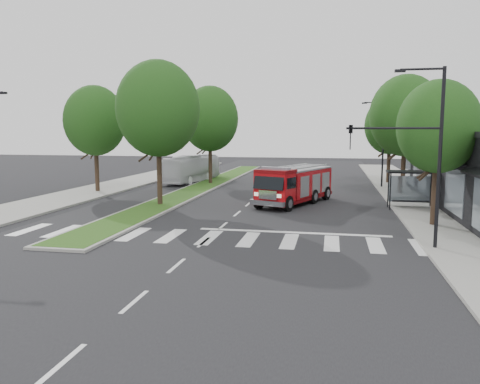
# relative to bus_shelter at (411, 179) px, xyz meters

# --- Properties ---
(ground) EXTENTS (140.00, 140.00, 0.00)m
(ground) POSITION_rel_bus_shelter_xyz_m (-11.20, -8.15, -2.04)
(ground) COLOR black
(ground) RESTS_ON ground
(sidewalk_right) EXTENTS (5.00, 80.00, 0.15)m
(sidewalk_right) POSITION_rel_bus_shelter_xyz_m (1.30, 1.85, -1.96)
(sidewalk_right) COLOR gray
(sidewalk_right) RESTS_ON ground
(sidewalk_left) EXTENTS (5.00, 80.00, 0.15)m
(sidewalk_left) POSITION_rel_bus_shelter_xyz_m (-25.70, 1.85, -1.96)
(sidewalk_left) COLOR gray
(sidewalk_left) RESTS_ON ground
(median) EXTENTS (3.00, 50.00, 0.15)m
(median) POSITION_rel_bus_shelter_xyz_m (-17.20, 9.85, -1.96)
(median) COLOR gray
(median) RESTS_ON ground
(bus_shelter) EXTENTS (3.20, 1.60, 2.61)m
(bus_shelter) POSITION_rel_bus_shelter_xyz_m (0.00, 0.00, 0.00)
(bus_shelter) COLOR black
(bus_shelter) RESTS_ON ground
(tree_right_near) EXTENTS (4.40, 4.40, 8.05)m
(tree_right_near) POSITION_rel_bus_shelter_xyz_m (0.30, -6.15, 3.47)
(tree_right_near) COLOR black
(tree_right_near) RESTS_ON ground
(tree_right_mid) EXTENTS (5.60, 5.60, 9.72)m
(tree_right_mid) POSITION_rel_bus_shelter_xyz_m (0.30, 5.85, 4.45)
(tree_right_mid) COLOR black
(tree_right_mid) RESTS_ON ground
(tree_right_far) EXTENTS (5.00, 5.00, 8.73)m
(tree_right_far) POSITION_rel_bus_shelter_xyz_m (0.30, 15.85, 3.80)
(tree_right_far) COLOR black
(tree_right_far) RESTS_ON ground
(tree_median_near) EXTENTS (5.80, 5.80, 10.16)m
(tree_median_near) POSITION_rel_bus_shelter_xyz_m (-17.20, -2.15, 4.77)
(tree_median_near) COLOR black
(tree_median_near) RESTS_ON ground
(tree_median_far) EXTENTS (5.60, 5.60, 9.72)m
(tree_median_far) POSITION_rel_bus_shelter_xyz_m (-17.20, 11.85, 4.45)
(tree_median_far) COLOR black
(tree_median_far) RESTS_ON ground
(tree_left_mid) EXTENTS (5.20, 5.20, 9.16)m
(tree_left_mid) POSITION_rel_bus_shelter_xyz_m (-25.20, 3.85, 4.12)
(tree_left_mid) COLOR black
(tree_left_mid) RESTS_ON ground
(streetlight_right_near) EXTENTS (4.08, 0.22, 8.00)m
(streetlight_right_near) POSITION_rel_bus_shelter_xyz_m (-1.59, -11.65, 2.63)
(streetlight_right_near) COLOR black
(streetlight_right_near) RESTS_ON ground
(streetlight_right_far) EXTENTS (2.11, 0.20, 8.00)m
(streetlight_right_far) POSITION_rel_bus_shelter_xyz_m (-0.85, 11.85, 2.44)
(streetlight_right_far) COLOR black
(streetlight_right_far) RESTS_ON ground
(fire_engine) EXTENTS (5.40, 8.63, 2.88)m
(fire_engine) POSITION_rel_bus_shelter_xyz_m (-7.90, 0.69, -0.66)
(fire_engine) COLOR #680509
(fire_engine) RESTS_ON ground
(city_bus) EXTENTS (3.71, 10.24, 2.79)m
(city_bus) POSITION_rel_bus_shelter_xyz_m (-19.70, 13.53, -0.65)
(city_bus) COLOR silver
(city_bus) RESTS_ON ground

